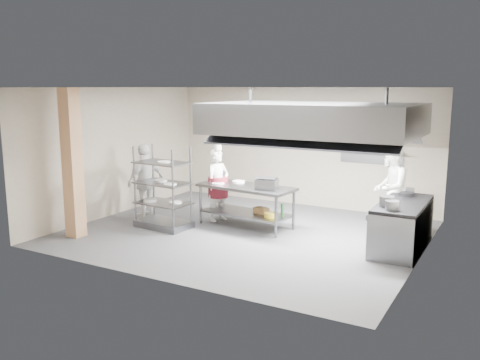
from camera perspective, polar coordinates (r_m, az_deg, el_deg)
The scene contains 23 objects.
floor at distance 10.70m, azimuth 0.58°, elevation -5.92°, with size 7.00×7.00×0.00m, color #323234.
ceiling at distance 10.27m, azimuth 0.61°, elevation 10.36°, with size 7.00×7.00×0.00m, color silver.
wall_back at distance 13.07m, azimuth 6.92°, elevation 3.71°, with size 7.00×7.00×0.00m, color gray.
wall_left at distance 12.42m, azimuth -13.75°, elevation 3.14°, with size 6.00×6.00×0.00m, color gray.
wall_right at distance 9.25m, azimuth 20.00°, elevation 0.38°, with size 6.00×6.00×0.00m, color gray.
column at distance 10.67m, azimuth -18.30°, elevation 1.75°, with size 0.30×0.30×3.00m, color tan.
exhaust_hood at distance 10.10m, azimuth 8.24°, elevation 6.85°, with size 4.00×2.50×0.60m, color gray.
hood_strip_a at distance 10.48m, azimuth 3.58°, elevation 5.30°, with size 1.60×0.12×0.04m, color white.
hood_strip_b at distance 9.84m, azimuth 13.10°, elevation 4.72°, with size 1.60×0.12×0.04m, color white.
wall_shelf at distance 12.35m, azimuth 14.39°, elevation 3.07°, with size 1.50×0.28×0.04m, color gray.
island at distance 11.05m, azimuth 0.68°, elevation -2.96°, with size 2.12×0.88×0.91m, color slate, non-canonical shape.
island_worktop at distance 10.96m, azimuth 0.68°, elevation -0.79°, with size 2.12×0.88×0.06m, color gray.
island_undershelf at distance 11.09m, azimuth 0.68°, elevation -3.74°, with size 1.95×0.79×0.04m, color slate.
pass_rack at distance 11.03m, azimuth -8.67°, elevation -0.83°, with size 1.18×0.69×1.76m, color slate, non-canonical shape.
cooking_range at distance 10.03m, azimuth 17.72°, elevation -5.06°, with size 0.80×2.00×0.84m, color slate.
range_top at distance 9.93m, azimuth 17.86°, elevation -2.55°, with size 0.78×1.96×0.06m, color black.
chef_head at distance 11.50m, azimuth -2.48°, elevation -0.59°, with size 0.60×0.39×1.63m, color white.
chef_line at distance 10.95m, azimuth 16.46°, elevation -0.88°, with size 0.92×0.72×1.89m, color white.
chef_plating at distance 11.91m, azimuth -10.53°, elevation -0.12°, with size 1.02×0.42×1.74m, color white.
griddle at distance 10.58m, azimuth 3.03°, elevation -0.46°, with size 0.43×0.34×0.21m, color slate.
wicker_basket at distance 10.98m, azimuth 2.41°, elevation -3.43°, with size 0.30×0.20×0.13m, color olive.
stockpot at distance 9.48m, azimuth 16.15°, elevation -2.30°, with size 0.27×0.27×0.19m, color gray.
plate_stack at distance 11.09m, azimuth -8.62°, elevation -2.43°, with size 0.28×0.28×0.05m, color white.
Camera 1 is at (4.91, -9.02, 3.01)m, focal length 38.00 mm.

